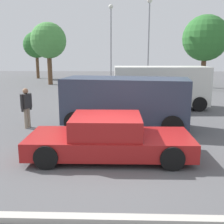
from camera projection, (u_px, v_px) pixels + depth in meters
ground_plane at (111, 160)px, 7.57m from camera, size 80.00×80.00×0.00m
sedan_foreground at (109, 138)px, 7.68m from camera, size 4.65×1.97×1.23m
van_white at (160, 86)px, 14.65m from camera, size 5.05×2.25×2.27m
suv_dark at (126, 101)px, 10.62m from camera, size 5.07×2.72×2.01m
pedestrian at (26, 105)px, 10.67m from camera, size 0.37×0.54×1.61m
parking_curb at (105, 219)px, 4.75m from camera, size 9.99×0.20×0.12m
light_post_near at (149, 29)px, 23.34m from camera, size 0.44×0.44×7.63m
light_post_far at (111, 32)px, 26.57m from camera, size 0.44×0.44×7.66m
tree_back_center at (48, 41)px, 25.48m from camera, size 3.37×3.37×5.88m
tree_back_right at (205, 38)px, 23.15m from camera, size 3.92×3.92×6.23m
tree_far_right at (36, 45)px, 32.10m from camera, size 3.09×3.09×5.55m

